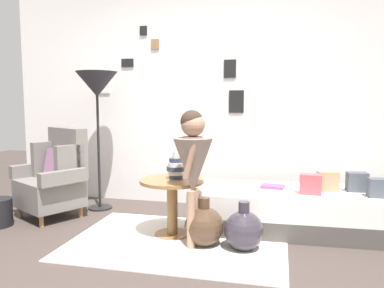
{
  "coord_description": "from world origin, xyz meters",
  "views": [
    {
      "loc": [
        0.98,
        -2.6,
        1.25
      ],
      "look_at": [
        0.15,
        0.95,
        0.85
      ],
      "focal_mm": 35.56,
      "sensor_mm": 36.0,
      "label": 1
    }
  ],
  "objects_px": {
    "side_table": "(172,195)",
    "floor_lamp": "(97,89)",
    "vase_striped": "(176,168)",
    "book_on_daybed": "(273,186)",
    "demijohn_far": "(244,230)",
    "armchair": "(55,177)",
    "demijohn_near": "(204,226)",
    "person_child": "(193,160)",
    "daybed": "(289,210)"
  },
  "relations": [
    {
      "from": "armchair",
      "to": "daybed",
      "type": "distance_m",
      "value": 2.51
    },
    {
      "from": "armchair",
      "to": "person_child",
      "type": "distance_m",
      "value": 1.79
    },
    {
      "from": "daybed",
      "to": "demijohn_far",
      "type": "distance_m",
      "value": 0.73
    },
    {
      "from": "vase_striped",
      "to": "book_on_daybed",
      "type": "distance_m",
      "value": 1.0
    },
    {
      "from": "person_child",
      "to": "demijohn_far",
      "type": "distance_m",
      "value": 0.74
    },
    {
      "from": "person_child",
      "to": "demijohn_near",
      "type": "relative_size",
      "value": 2.76
    },
    {
      "from": "vase_striped",
      "to": "demijohn_near",
      "type": "distance_m",
      "value": 0.61
    },
    {
      "from": "side_table",
      "to": "vase_striped",
      "type": "bearing_deg",
      "value": 59.51
    },
    {
      "from": "side_table",
      "to": "floor_lamp",
      "type": "relative_size",
      "value": 0.38
    },
    {
      "from": "side_table",
      "to": "demijohn_near",
      "type": "distance_m",
      "value": 0.44
    },
    {
      "from": "daybed",
      "to": "demijohn_near",
      "type": "bearing_deg",
      "value": -140.72
    },
    {
      "from": "floor_lamp",
      "to": "demijohn_near",
      "type": "relative_size",
      "value": 3.73
    },
    {
      "from": "floor_lamp",
      "to": "demijohn_far",
      "type": "height_order",
      "value": "floor_lamp"
    },
    {
      "from": "daybed",
      "to": "floor_lamp",
      "type": "xyz_separation_m",
      "value": [
        -2.17,
        0.27,
        1.21
      ]
    },
    {
      "from": "person_child",
      "to": "floor_lamp",
      "type": "bearing_deg",
      "value": 145.5
    },
    {
      "from": "side_table",
      "to": "floor_lamp",
      "type": "bearing_deg",
      "value": 147.81
    },
    {
      "from": "demijohn_far",
      "to": "daybed",
      "type": "bearing_deg",
      "value": 57.93
    },
    {
      "from": "demijohn_near",
      "to": "demijohn_far",
      "type": "relative_size",
      "value": 1.02
    },
    {
      "from": "person_child",
      "to": "book_on_daybed",
      "type": "relative_size",
      "value": 5.39
    },
    {
      "from": "demijohn_far",
      "to": "book_on_daybed",
      "type": "bearing_deg",
      "value": 71.83
    },
    {
      "from": "book_on_daybed",
      "to": "floor_lamp",
      "type": "bearing_deg",
      "value": 173.6
    },
    {
      "from": "daybed",
      "to": "floor_lamp",
      "type": "distance_m",
      "value": 2.49
    },
    {
      "from": "armchair",
      "to": "floor_lamp",
      "type": "relative_size",
      "value": 0.61
    },
    {
      "from": "armchair",
      "to": "vase_striped",
      "type": "relative_size",
      "value": 3.82
    },
    {
      "from": "vase_striped",
      "to": "book_on_daybed",
      "type": "xyz_separation_m",
      "value": [
        0.88,
        0.42,
        -0.23
      ]
    },
    {
      "from": "daybed",
      "to": "demijohn_far",
      "type": "relative_size",
      "value": 4.58
    },
    {
      "from": "side_table",
      "to": "floor_lamp",
      "type": "xyz_separation_m",
      "value": [
        -1.09,
        0.69,
        1.02
      ]
    },
    {
      "from": "side_table",
      "to": "vase_striped",
      "type": "xyz_separation_m",
      "value": [
        0.03,
        0.04,
        0.25
      ]
    },
    {
      "from": "daybed",
      "to": "demijohn_near",
      "type": "xyz_separation_m",
      "value": [
        -0.73,
        -0.6,
        -0.02
      ]
    },
    {
      "from": "daybed",
      "to": "person_child",
      "type": "bearing_deg",
      "value": -141.71
    },
    {
      "from": "book_on_daybed",
      "to": "demijohn_far",
      "type": "relative_size",
      "value": 0.52
    },
    {
      "from": "side_table",
      "to": "book_on_daybed",
      "type": "xyz_separation_m",
      "value": [
        0.91,
        0.46,
        0.03
      ]
    },
    {
      "from": "daybed",
      "to": "book_on_daybed",
      "type": "relative_size",
      "value": 8.73
    },
    {
      "from": "daybed",
      "to": "demijohn_near",
      "type": "height_order",
      "value": "demijohn_near"
    },
    {
      "from": "floor_lamp",
      "to": "person_child",
      "type": "xyz_separation_m",
      "value": [
        1.34,
        -0.92,
        -0.64
      ]
    },
    {
      "from": "daybed",
      "to": "book_on_daybed",
      "type": "distance_m",
      "value": 0.28
    },
    {
      "from": "demijohn_near",
      "to": "demijohn_far",
      "type": "distance_m",
      "value": 0.35
    },
    {
      "from": "daybed",
      "to": "person_child",
      "type": "xyz_separation_m",
      "value": [
        -0.82,
        -0.65,
        0.56
      ]
    },
    {
      "from": "daybed",
      "to": "armchair",
      "type": "bearing_deg",
      "value": -177.56
    },
    {
      "from": "armchair",
      "to": "daybed",
      "type": "bearing_deg",
      "value": 2.44
    },
    {
      "from": "side_table",
      "to": "vase_striped",
      "type": "height_order",
      "value": "vase_striped"
    },
    {
      "from": "floor_lamp",
      "to": "book_on_daybed",
      "type": "distance_m",
      "value": 2.24
    },
    {
      "from": "vase_striped",
      "to": "floor_lamp",
      "type": "relative_size",
      "value": 0.16
    },
    {
      "from": "demijohn_far",
      "to": "vase_striped",
      "type": "bearing_deg",
      "value": 159.2
    },
    {
      "from": "vase_striped",
      "to": "book_on_daybed",
      "type": "relative_size",
      "value": 1.16
    },
    {
      "from": "side_table",
      "to": "person_child",
      "type": "xyz_separation_m",
      "value": [
        0.25,
        -0.24,
        0.37
      ]
    },
    {
      "from": "armchair",
      "to": "demijohn_far",
      "type": "distance_m",
      "value": 2.19
    },
    {
      "from": "person_child",
      "to": "daybed",
      "type": "bearing_deg",
      "value": 38.29
    },
    {
      "from": "side_table",
      "to": "book_on_daybed",
      "type": "relative_size",
      "value": 2.74
    },
    {
      "from": "vase_striped",
      "to": "demijohn_near",
      "type": "bearing_deg",
      "value": -36.29
    }
  ]
}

